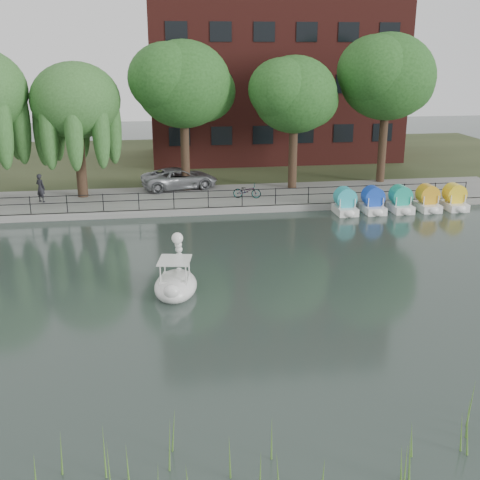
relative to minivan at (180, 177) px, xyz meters
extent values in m
plane|color=#3E4D46|center=(1.39, -18.30, -1.19)|extent=(120.00, 120.00, 0.00)
cube|color=gray|center=(1.39, -2.30, -0.99)|extent=(40.00, 6.00, 0.40)
cube|color=gray|center=(1.39, -5.25, -0.99)|extent=(40.00, 0.25, 0.40)
cube|color=#47512D|center=(1.39, 11.70, -1.01)|extent=(60.00, 22.00, 0.36)
cylinder|color=black|center=(1.39, -5.05, 0.16)|extent=(32.00, 0.04, 0.04)
cylinder|color=black|center=(1.39, -5.05, -0.24)|extent=(32.00, 0.04, 0.04)
cylinder|color=black|center=(1.39, -5.05, -0.29)|extent=(0.05, 0.05, 1.00)
cube|color=#4C1E16|center=(8.39, 11.70, 8.17)|extent=(20.00, 10.00, 18.00)
cylinder|color=#473323|center=(-6.11, -1.30, 1.11)|extent=(0.60, 0.60, 3.80)
ellipsoid|color=#45833C|center=(-6.11, -1.30, 5.10)|extent=(5.32, 5.32, 4.52)
cylinder|color=#473323|center=(0.39, -0.30, 1.46)|extent=(0.60, 0.60, 4.50)
ellipsoid|color=#34742C|center=(0.39, -0.30, 5.91)|extent=(6.00, 6.00, 5.10)
cylinder|color=#473323|center=(7.39, -0.80, 1.24)|extent=(0.60, 0.60, 4.05)
ellipsoid|color=#34742C|center=(7.39, -0.80, 5.24)|extent=(5.40, 5.40, 4.59)
cylinder|color=#473323|center=(13.89, 0.20, 1.57)|extent=(0.60, 0.60, 4.72)
ellipsoid|color=#34742C|center=(13.89, 0.20, 6.25)|extent=(6.30, 6.30, 5.36)
imported|color=gray|center=(0.00, 0.00, 0.00)|extent=(3.73, 6.09, 1.58)
imported|color=gray|center=(3.98, -3.22, -0.29)|extent=(0.97, 1.81, 1.00)
imported|color=black|center=(-8.44, -2.37, 0.20)|extent=(0.86, 0.81, 1.98)
ellipsoid|color=white|center=(-1.05, -16.73, -0.89)|extent=(2.12, 2.90, 0.59)
cube|color=white|center=(-1.06, -16.82, -0.60)|extent=(1.27, 1.35, 0.29)
cube|color=white|center=(-1.05, -16.78, 0.21)|extent=(1.44, 1.52, 0.06)
ellipsoid|color=white|center=(-1.25, -17.84, -0.65)|extent=(0.69, 0.58, 0.55)
sphere|color=white|center=(-0.89, -15.86, 0.82)|extent=(0.47, 0.47, 0.47)
cone|color=black|center=(-0.83, -15.55, 0.79)|extent=(0.24, 0.29, 0.20)
cylinder|color=yellow|center=(-0.85, -15.69, 0.80)|extent=(0.27, 0.14, 0.25)
cube|color=white|center=(9.31, -6.24, -0.97)|extent=(1.15, 1.70, 0.44)
cylinder|color=#30B2C0|center=(9.31, -6.14, -0.24)|extent=(0.90, 1.20, 0.90)
cube|color=white|center=(11.01, -6.24, -0.97)|extent=(1.15, 1.70, 0.44)
cylinder|color=blue|center=(11.01, -6.14, -0.24)|extent=(0.90, 1.20, 0.90)
cube|color=white|center=(12.71, -6.24, -0.97)|extent=(1.15, 1.70, 0.44)
cylinder|color=#1DA88C|center=(12.71, -6.14, -0.24)|extent=(0.90, 1.20, 0.90)
cube|color=white|center=(14.41, -6.24, -0.97)|extent=(1.15, 1.70, 0.44)
cylinder|color=gold|center=(14.41, -6.14, -0.24)|extent=(0.90, 1.20, 0.90)
cube|color=white|center=(16.11, -6.24, -0.97)|extent=(1.15, 1.70, 0.44)
cylinder|color=yellow|center=(16.11, -6.14, -0.24)|extent=(0.90, 1.20, 0.90)
camera|label=1|loc=(-1.76, -38.97, 8.17)|focal=45.00mm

